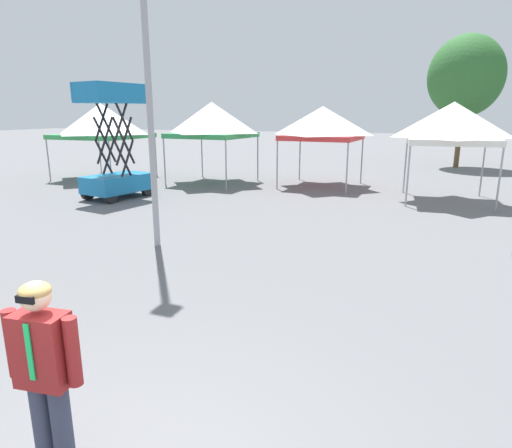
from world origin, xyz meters
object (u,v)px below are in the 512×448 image
at_px(canopy_tent_center, 101,121).
at_px(light_pole_near_lift, 144,1).
at_px(canopy_tent_far_left, 453,123).
at_px(person_foreground, 45,371).
at_px(scissor_lift, 116,164).
at_px(canopy_tent_left_of_center, 323,123).
at_px(tree_behind_tents_center, 466,76).
at_px(canopy_tent_behind_center, 212,120).

bearing_deg(canopy_tent_center, light_pole_near_lift, -45.16).
distance_m(canopy_tent_far_left, person_foreground, 14.77).
height_order(person_foreground, light_pole_near_lift, light_pole_near_lift).
height_order(scissor_lift, person_foreground, scissor_lift).
height_order(canopy_tent_left_of_center, tree_behind_tents_center, tree_behind_tents_center).
height_order(scissor_lift, light_pole_near_lift, light_pole_near_lift).
bearing_deg(light_pole_near_lift, canopy_tent_left_of_center, 80.75).
relative_size(canopy_tent_left_of_center, tree_behind_tents_center, 0.46).
relative_size(canopy_tent_left_of_center, light_pole_near_lift, 0.35).
xyz_separation_m(canopy_tent_far_left, light_pole_near_lift, (-6.43, -8.19, 2.55)).
relative_size(person_foreground, light_pole_near_lift, 0.19).
xyz_separation_m(canopy_tent_center, canopy_tent_behind_center, (5.38, 0.56, 0.07)).
relative_size(canopy_tent_center, canopy_tent_behind_center, 1.03).
distance_m(canopy_tent_far_left, light_pole_near_lift, 10.72).
bearing_deg(scissor_lift, canopy_tent_behind_center, 69.44).
bearing_deg(person_foreground, scissor_lift, 125.83).
bearing_deg(scissor_lift, light_pole_near_lift, -44.48).
distance_m(canopy_tent_behind_center, canopy_tent_far_left, 9.48).
height_order(canopy_tent_behind_center, person_foreground, canopy_tent_behind_center).
height_order(canopy_tent_center, canopy_tent_left_of_center, canopy_tent_center).
bearing_deg(tree_behind_tents_center, canopy_tent_behind_center, -135.42).
relative_size(person_foreground, tree_behind_tents_center, 0.25).
bearing_deg(canopy_tent_far_left, scissor_lift, -162.02).
relative_size(canopy_tent_behind_center, tree_behind_tents_center, 0.49).
distance_m(canopy_tent_far_left, scissor_lift, 11.76).
distance_m(canopy_tent_behind_center, light_pole_near_lift, 9.82).
xyz_separation_m(scissor_lift, light_pole_near_lift, (4.67, -4.59, 4.01)).
xyz_separation_m(canopy_tent_left_of_center, tree_behind_tents_center, (5.73, 9.35, 2.35)).
distance_m(canopy_tent_center, tree_behind_tents_center, 19.20).
height_order(canopy_tent_behind_center, tree_behind_tents_center, tree_behind_tents_center).
distance_m(canopy_tent_center, person_foreground, 18.56).
relative_size(canopy_tent_behind_center, scissor_lift, 0.87).
bearing_deg(person_foreground, canopy_tent_left_of_center, 95.13).
relative_size(canopy_tent_center, canopy_tent_far_left, 1.06).
bearing_deg(person_foreground, canopy_tent_behind_center, 111.86).
xyz_separation_m(canopy_tent_behind_center, person_foreground, (6.05, -15.09, -1.68)).
distance_m(canopy_tent_behind_center, scissor_lift, 4.95).
bearing_deg(tree_behind_tents_center, canopy_tent_far_left, -94.71).
bearing_deg(canopy_tent_center, canopy_tent_left_of_center, 8.04).
bearing_deg(canopy_tent_center, scissor_lift, -45.99).
relative_size(canopy_tent_behind_center, canopy_tent_left_of_center, 1.06).
xyz_separation_m(canopy_tent_far_left, person_foreground, (-3.39, -14.28, -1.64)).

